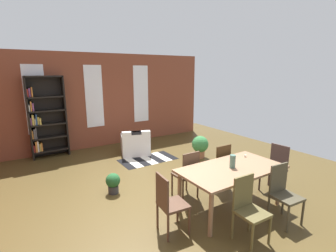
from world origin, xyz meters
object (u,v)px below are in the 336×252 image
at_px(dining_table, 232,172).
at_px(vase_on_table, 233,161).
at_px(dining_chair_near_left, 248,207).
at_px(potted_plant_by_shelf, 113,182).
at_px(dining_chair_head_right, 276,166).
at_px(dining_chair_far_right, 219,164).
at_px(dining_chair_head_left, 169,202).
at_px(armchair_white, 135,145).
at_px(dining_chair_near_right, 283,192).
at_px(bookshelf_tall, 45,118).
at_px(potted_plant_corner, 200,145).
at_px(dining_chair_far_left, 187,173).

relative_size(dining_table, vase_on_table, 8.11).
distance_m(dining_table, dining_chair_near_left, 0.85).
bearing_deg(potted_plant_by_shelf, dining_table, -47.08).
height_order(dining_chair_head_right, dining_chair_far_right, same).
distance_m(dining_chair_head_left, armchair_white, 3.86).
height_order(dining_table, dining_chair_near_right, dining_chair_near_right).
bearing_deg(vase_on_table, dining_table, 180.00).
xyz_separation_m(bookshelf_tall, potted_plant_corner, (3.62, -2.45, -0.77)).
bearing_deg(potted_plant_corner, dining_chair_head_left, -137.64).
height_order(dining_table, bookshelf_tall, bookshelf_tall).
relative_size(dining_table, dining_chair_far_right, 1.96).
relative_size(dining_chair_head_left, dining_chair_head_right, 1.00).
relative_size(bookshelf_tall, potted_plant_by_shelf, 5.48).
height_order(dining_chair_head_right, dining_chair_far_left, same).
height_order(vase_on_table, bookshelf_tall, bookshelf_tall).
bearing_deg(armchair_white, potted_plant_corner, -42.79).
height_order(dining_chair_near_right, dining_chair_head_right, same).
distance_m(bookshelf_tall, armchair_white, 2.64).
distance_m(vase_on_table, potted_plant_corner, 2.74).
bearing_deg(vase_on_table, bookshelf_tall, 115.99).
distance_m(dining_chair_far_left, potted_plant_by_shelf, 1.52).
distance_m(dining_chair_head_left, bookshelf_tall, 4.96).
xyz_separation_m(vase_on_table, dining_chair_near_left, (-0.43, -0.72, -0.38)).
distance_m(dining_chair_head_left, dining_chair_far_left, 1.14).
relative_size(dining_table, bookshelf_tall, 0.81).
relative_size(dining_table, dining_chair_head_right, 1.96).
bearing_deg(dining_chair_head_right, dining_chair_near_left, -157.01).
height_order(dining_table, armchair_white, dining_table).
bearing_deg(dining_chair_far_right, bookshelf_tall, 123.96).
xyz_separation_m(dining_chair_near_right, armchair_white, (-0.54, 4.39, -0.23)).
distance_m(dining_chair_far_right, dining_chair_near_left, 1.67).
xyz_separation_m(dining_chair_near_left, potted_plant_corner, (1.70, 3.09, -0.16)).
height_order(dining_chair_far_left, potted_plant_by_shelf, dining_chair_far_left).
relative_size(dining_chair_near_right, dining_chair_near_left, 1.00).
height_order(dining_chair_head_right, armchair_white, dining_chair_head_right).
relative_size(dining_chair_head_left, potted_plant_corner, 1.51).
relative_size(dining_chair_near_right, potted_plant_by_shelf, 2.27).
bearing_deg(dining_table, dining_chair_far_right, 59.98).
bearing_deg(potted_plant_corner, bookshelf_tall, 145.97).
height_order(dining_chair_far_right, potted_plant_by_shelf, dining_chair_far_right).
relative_size(dining_table, dining_chair_near_left, 1.96).
bearing_deg(dining_table, potted_plant_by_shelf, 132.92).
bearing_deg(potted_plant_corner, dining_chair_head_right, -89.53).
bearing_deg(potted_plant_by_shelf, bookshelf_tall, 103.92).
height_order(dining_chair_head_left, potted_plant_corner, dining_chair_head_left).
bearing_deg(dining_chair_far_right, vase_on_table, -119.46).
bearing_deg(dining_table, dining_chair_head_left, 179.70).
xyz_separation_m(dining_table, dining_chair_near_left, (-0.42, -0.72, -0.18)).
bearing_deg(potted_plant_by_shelf, dining_chair_far_right, -25.78).
xyz_separation_m(dining_chair_far_right, potted_plant_corner, (0.87, 1.65, -0.16)).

